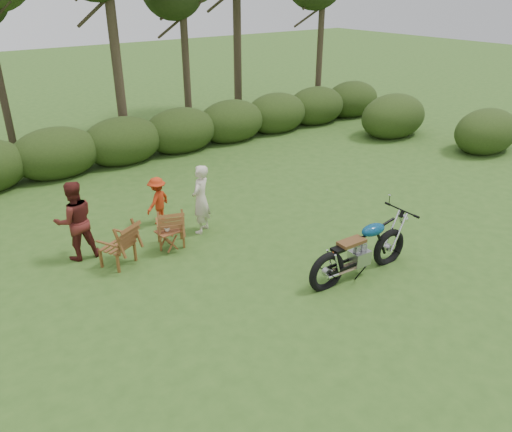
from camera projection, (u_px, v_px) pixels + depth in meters
ground at (325, 293)px, 8.97m from camera, size 80.00×80.00×0.00m
tree_line at (116, 29)px, 14.70m from camera, size 22.52×11.62×8.14m
motorcycle at (357, 274)px, 9.55m from camera, size 2.30×0.95×1.30m
lawn_chair_right at (172, 245)px, 10.61m from camera, size 0.78×0.78×0.89m
lawn_chair_left at (119, 264)px, 9.90m from camera, size 0.86×0.86×0.93m
side_table at (169, 241)px, 10.26m from camera, size 0.49×0.42×0.47m
cup at (167, 229)px, 10.12m from camera, size 0.13×0.13×0.09m
adult_a at (202, 231)px, 11.19m from camera, size 0.68×0.63×1.55m
adult_b at (81, 257)px, 10.15m from camera, size 0.84×0.67×1.64m
child at (160, 223)px, 11.58m from camera, size 0.83×0.71×1.12m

